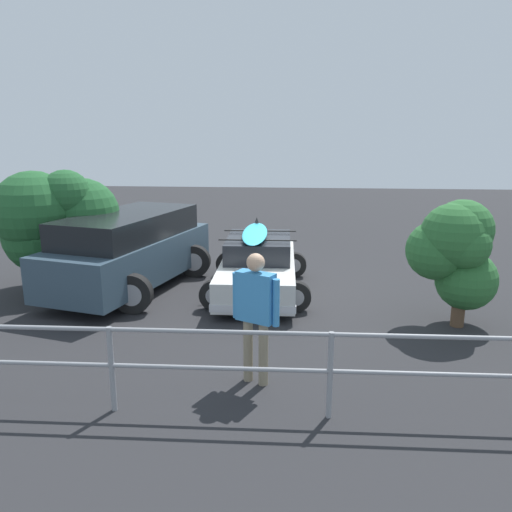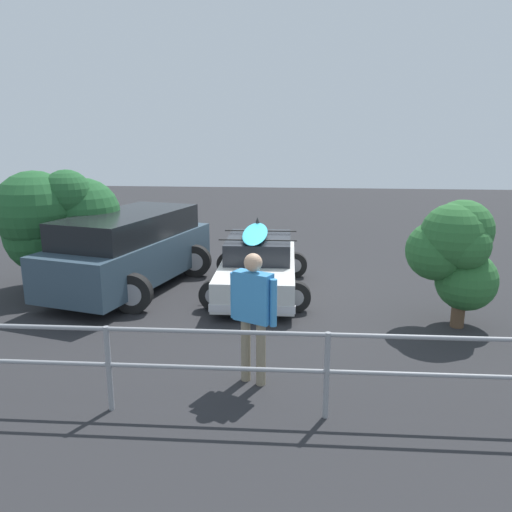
{
  "view_description": "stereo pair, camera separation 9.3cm",
  "coord_description": "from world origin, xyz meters",
  "px_view_note": "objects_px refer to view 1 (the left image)",
  "views": [
    {
      "loc": [
        -0.83,
        10.52,
        3.37
      ],
      "look_at": [
        0.02,
        0.66,
        0.95
      ],
      "focal_mm": 35.0,
      "sensor_mm": 36.0,
      "label": 1
    },
    {
      "loc": [
        -0.92,
        10.51,
        3.37
      ],
      "look_at": [
        0.02,
        0.66,
        0.95
      ],
      "focal_mm": 35.0,
      "sensor_mm": 36.0,
      "label": 2
    }
  ],
  "objects_px": {
    "bush_near_left": "(456,249)",
    "person_bystander": "(256,307)",
    "bush_near_right": "(56,219)",
    "sedan_car": "(258,266)",
    "suv_car": "(130,250)"
  },
  "relations": [
    {
      "from": "bush_near_left",
      "to": "bush_near_right",
      "type": "xyz_separation_m",
      "value": [
        8.05,
        -1.58,
        0.14
      ]
    },
    {
      "from": "person_bystander",
      "to": "bush_near_left",
      "type": "distance_m",
      "value": 4.13
    },
    {
      "from": "sedan_car",
      "to": "person_bystander",
      "type": "relative_size",
      "value": 2.15
    },
    {
      "from": "suv_car",
      "to": "bush_near_right",
      "type": "xyz_separation_m",
      "value": [
        1.6,
        0.08,
        0.67
      ]
    },
    {
      "from": "person_bystander",
      "to": "bush_near_right",
      "type": "relative_size",
      "value": 0.7
    },
    {
      "from": "person_bystander",
      "to": "sedan_car",
      "type": "bearing_deg",
      "value": -85.88
    },
    {
      "from": "sedan_car",
      "to": "suv_car",
      "type": "height_order",
      "value": "suv_car"
    },
    {
      "from": "bush_near_left",
      "to": "person_bystander",
      "type": "bearing_deg",
      "value": 36.5
    },
    {
      "from": "bush_near_left",
      "to": "bush_near_right",
      "type": "bearing_deg",
      "value": -11.1
    },
    {
      "from": "sedan_car",
      "to": "suv_car",
      "type": "bearing_deg",
      "value": 1.08
    },
    {
      "from": "suv_car",
      "to": "bush_near_left",
      "type": "height_order",
      "value": "bush_near_left"
    },
    {
      "from": "sedan_car",
      "to": "suv_car",
      "type": "distance_m",
      "value": 2.86
    },
    {
      "from": "bush_near_right",
      "to": "person_bystander",
      "type": "bearing_deg",
      "value": 139.6
    },
    {
      "from": "sedan_car",
      "to": "suv_car",
      "type": "xyz_separation_m",
      "value": [
        2.84,
        0.05,
        0.32
      ]
    },
    {
      "from": "sedan_car",
      "to": "bush_near_right",
      "type": "height_order",
      "value": "bush_near_right"
    }
  ]
}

